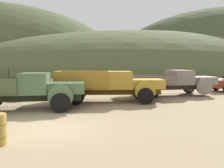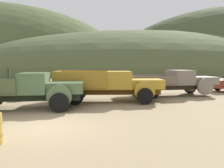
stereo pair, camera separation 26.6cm
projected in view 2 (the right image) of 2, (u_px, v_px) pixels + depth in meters
The scene contains 6 objects.
ground_plane at pixel (42, 128), 8.50m from camera, with size 300.00×300.00×0.00m, color #998460.
hill_distant at pixel (148, 71), 75.18m from camera, with size 113.35×71.36×24.29m, color #4C5633.
truck_weathered_green at pixel (32, 90), 11.92m from camera, with size 6.21×2.76×2.16m.
truck_mustard at pixel (116, 85), 14.39m from camera, with size 6.84×3.48×1.91m.
truck_primer_gray at pixel (178, 82), 17.13m from camera, with size 6.51×2.74×1.89m.
bush_between_trucks at pixel (21, 98), 14.78m from camera, with size 1.05×0.84×0.81m.
Camera 2 is at (0.64, -8.69, 2.34)m, focal length 37.09 mm.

